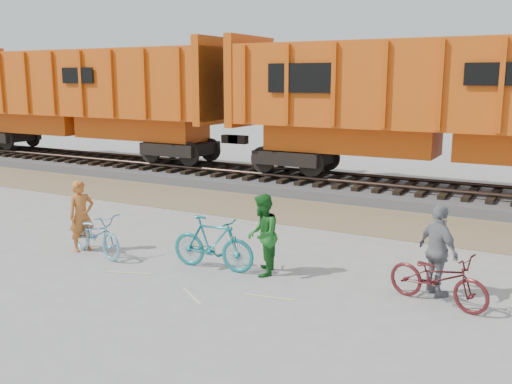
% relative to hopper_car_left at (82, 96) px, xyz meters
% --- Properties ---
extents(ground, '(120.00, 120.00, 0.00)m').
position_rel_hopper_car_left_xyz_m(ground, '(11.91, -9.00, -3.01)').
color(ground, '#9E9E99').
rests_on(ground, ground).
extents(gravel_strip, '(120.00, 3.00, 0.02)m').
position_rel_hopper_car_left_xyz_m(gravel_strip, '(11.91, -3.50, -3.00)').
color(gravel_strip, '#857652').
rests_on(gravel_strip, ground).
extents(ballast_bed, '(120.00, 4.00, 0.30)m').
position_rel_hopper_car_left_xyz_m(ballast_bed, '(11.91, 0.00, -2.86)').
color(ballast_bed, slate).
rests_on(ballast_bed, ground).
extents(track, '(120.00, 2.60, 0.24)m').
position_rel_hopper_car_left_xyz_m(track, '(11.91, 0.00, -2.53)').
color(track, black).
rests_on(track, ballast_bed).
extents(hopper_car_left, '(14.00, 3.13, 4.65)m').
position_rel_hopper_car_left_xyz_m(hopper_car_left, '(0.00, 0.00, 0.00)').
color(hopper_car_left, black).
rests_on(hopper_car_left, track).
extents(hopper_car_center, '(14.00, 3.13, 4.65)m').
position_rel_hopper_car_left_xyz_m(hopper_car_center, '(15.00, 0.00, 0.00)').
color(hopper_car_center, black).
rests_on(hopper_car_center, track).
extents(bicycle_blue, '(1.89, 1.05, 0.94)m').
position_rel_hopper_car_left_xyz_m(bicycle_blue, '(9.54, -9.22, -2.54)').
color(bicycle_blue, '#69A6C4').
rests_on(bicycle_blue, ground).
extents(bicycle_teal, '(1.81, 0.63, 1.07)m').
position_rel_hopper_car_left_xyz_m(bicycle_teal, '(12.25, -8.80, -2.47)').
color(bicycle_teal, '#177C7F').
rests_on(bicycle_teal, ground).
extents(bicycle_maroon, '(1.86, 1.05, 0.92)m').
position_rel_hopper_car_left_xyz_m(bicycle_maroon, '(16.52, -8.51, -2.54)').
color(bicycle_maroon, '#55181B').
rests_on(bicycle_maroon, ground).
extents(person_solo, '(0.56, 0.67, 1.57)m').
position_rel_hopper_car_left_xyz_m(person_solo, '(9.04, -9.12, -2.22)').
color(person_solo, '#BD6428').
rests_on(person_solo, ground).
extents(person_man, '(0.83, 0.93, 1.58)m').
position_rel_hopper_car_left_xyz_m(person_man, '(13.25, -8.60, -2.22)').
color(person_man, '#1E6922').
rests_on(person_man, ground).
extents(person_woman, '(0.98, 0.92, 1.62)m').
position_rel_hopper_car_left_xyz_m(person_woman, '(16.42, -8.11, -2.19)').
color(person_woman, gray).
rests_on(person_woman, ground).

